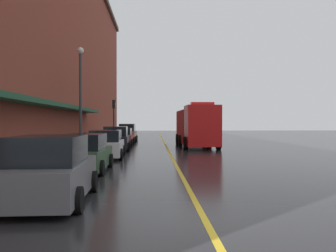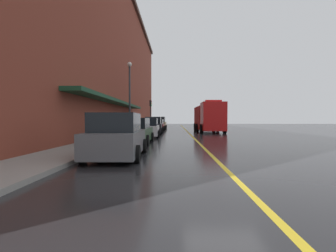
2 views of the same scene
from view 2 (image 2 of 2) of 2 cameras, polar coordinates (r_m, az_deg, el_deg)
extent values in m
plane|color=#232326|center=(33.09, 4.23, -1.18)|extent=(112.00, 112.00, 0.00)
cube|color=gray|center=(33.37, -6.47, -1.03)|extent=(2.40, 70.00, 0.15)
cube|color=gold|center=(33.09, 4.23, -1.17)|extent=(0.16, 70.00, 0.01)
cube|color=brown|center=(35.30, -20.34, 13.81)|extent=(13.86, 64.00, 18.25)
cube|color=#19472D|center=(24.64, -10.92, 5.10)|extent=(1.20, 22.40, 0.24)
cube|color=#595B60|center=(10.53, -11.18, -3.54)|extent=(1.99, 4.43, 0.88)
cube|color=black|center=(10.28, -11.43, 0.80)|extent=(1.75, 2.46, 0.72)
cylinder|color=black|center=(12.09, -14.34, -4.32)|extent=(0.24, 0.65, 0.64)
cylinder|color=black|center=(11.77, -5.37, -4.43)|extent=(0.24, 0.65, 0.64)
cylinder|color=black|center=(9.50, -18.38, -5.93)|extent=(0.24, 0.65, 0.64)
cylinder|color=black|center=(9.09, -6.93, -6.19)|extent=(0.24, 0.65, 0.64)
cube|color=#2D5133|center=(16.44, -7.11, -1.87)|extent=(1.77, 4.49, 0.80)
cube|color=black|center=(16.20, -7.25, 0.64)|extent=(1.57, 2.48, 0.65)
cylinder|color=black|center=(17.97, -9.11, -2.40)|extent=(0.23, 0.64, 0.64)
cylinder|color=black|center=(17.71, -3.62, -2.44)|extent=(0.23, 0.64, 0.64)
cylinder|color=black|center=(15.28, -11.17, -3.10)|extent=(0.23, 0.64, 0.64)
cylinder|color=black|center=(14.97, -4.71, -3.17)|extent=(0.23, 0.64, 0.64)
cube|color=silver|center=(22.61, -4.49, -0.94)|extent=(1.99, 4.92, 0.81)
cube|color=black|center=(22.35, -4.54, 0.92)|extent=(1.74, 2.72, 0.66)
cylinder|color=black|center=(24.21, -6.43, -1.40)|extent=(0.24, 0.65, 0.64)
cylinder|color=black|center=(24.08, -1.98, -1.40)|extent=(0.24, 0.65, 0.64)
cylinder|color=black|center=(21.22, -7.32, -1.80)|extent=(0.24, 0.65, 0.64)
cylinder|color=black|center=(21.07, -2.25, -1.82)|extent=(0.24, 0.65, 0.64)
cube|color=black|center=(28.21, -3.24, -0.37)|extent=(1.88, 4.23, 0.89)
cube|color=black|center=(27.99, -3.27, 1.27)|extent=(1.67, 2.34, 0.73)
cylinder|color=black|center=(29.59, -4.85, -0.87)|extent=(0.23, 0.64, 0.64)
cylinder|color=black|center=(29.48, -1.31, -0.87)|extent=(0.23, 0.64, 0.64)
cylinder|color=black|center=(27.01, -5.36, -1.10)|extent=(0.23, 0.64, 0.64)
cylinder|color=black|center=(26.88, -1.48, -1.10)|extent=(0.23, 0.64, 0.64)
cube|color=maroon|center=(34.26, -2.47, -0.15)|extent=(1.85, 4.49, 0.76)
cube|color=black|center=(34.03, -2.51, 1.00)|extent=(1.65, 2.48, 0.62)
cylinder|color=black|center=(35.73, -3.76, -0.47)|extent=(0.23, 0.64, 0.64)
cylinder|color=black|center=(35.59, -0.83, -0.47)|extent=(0.23, 0.64, 0.64)
cylinder|color=black|center=(32.98, -4.25, -0.63)|extent=(0.23, 0.64, 0.64)
cylinder|color=black|center=(32.82, -1.07, -0.63)|extent=(0.23, 0.64, 0.64)
cube|color=#A5844C|center=(39.74, -1.78, 0.22)|extent=(1.79, 4.28, 0.96)
cube|color=black|center=(39.52, -1.81, 1.47)|extent=(1.59, 2.36, 0.78)
cylinder|color=black|center=(41.13, -2.85, -0.21)|extent=(0.23, 0.64, 0.64)
cylinder|color=black|center=(41.00, -0.43, -0.21)|extent=(0.23, 0.64, 0.64)
cylinder|color=black|center=(38.51, -3.22, -0.32)|extent=(0.23, 0.64, 0.64)
cylinder|color=black|center=(38.38, -0.64, -0.33)|extent=(0.23, 0.64, 0.64)
cube|color=red|center=(28.35, 9.97, 2.08)|extent=(2.56, 2.67, 3.08)
cube|color=red|center=(33.12, 8.53, 1.79)|extent=(2.66, 6.38, 2.84)
cube|color=red|center=(28.42, 9.99, 5.43)|extent=(1.76, 0.65, 0.24)
cylinder|color=black|center=(28.71, 12.41, -0.61)|extent=(0.33, 1.01, 1.00)
cylinder|color=black|center=(28.27, 7.41, -0.62)|extent=(0.33, 1.01, 1.00)
cylinder|color=black|center=(32.57, 10.92, -0.36)|extent=(0.33, 1.01, 1.00)
cylinder|color=black|center=(32.19, 6.50, -0.36)|extent=(0.33, 1.01, 1.00)
cylinder|color=black|center=(35.08, 10.13, -0.23)|extent=(0.33, 1.01, 1.00)
cylinder|color=black|center=(34.73, 6.03, -0.23)|extent=(0.33, 1.01, 1.00)
cylinder|color=#4C4C51|center=(23.57, -7.73, -0.61)|extent=(0.07, 0.07, 1.05)
cube|color=black|center=(23.56, -7.74, 1.00)|extent=(0.14, 0.18, 0.28)
cylinder|color=#4C4C51|center=(19.75, -9.55, -1.02)|extent=(0.07, 0.07, 1.05)
cube|color=black|center=(19.73, -9.55, 0.90)|extent=(0.14, 0.18, 0.28)
cylinder|color=#4C4C51|center=(39.17, -4.03, 0.22)|extent=(0.07, 0.07, 1.05)
cube|color=black|center=(39.16, -4.03, 1.20)|extent=(0.14, 0.18, 0.28)
cylinder|color=#33383D|center=(25.41, -8.47, 5.68)|extent=(0.18, 0.18, 6.50)
sphere|color=white|center=(25.90, -8.50, 13.36)|extent=(0.44, 0.44, 0.44)
cylinder|color=#232326|center=(39.57, -3.90, 1.94)|extent=(0.14, 0.14, 3.40)
cube|color=black|center=(39.65, -3.90, 5.05)|extent=(0.28, 0.36, 0.90)
sphere|color=red|center=(39.65, -3.67, 5.48)|extent=(0.16, 0.16, 0.16)
sphere|color=gold|center=(39.64, -3.67, 5.05)|extent=(0.16, 0.16, 0.16)
sphere|color=green|center=(39.62, -3.67, 4.62)|extent=(0.16, 0.16, 0.16)
camera|label=1|loc=(0.81, 56.93, 50.10)|focal=39.32mm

